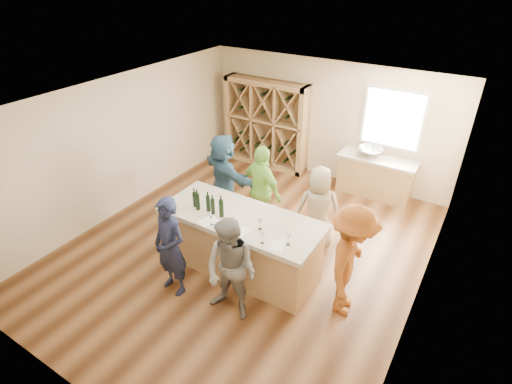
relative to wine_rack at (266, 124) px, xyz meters
The scene contains 34 objects.
floor 3.78m from the wine_rack, 65.36° to the right, with size 6.00×7.00×0.10m, color brown.
ceiling 4.00m from the wine_rack, 65.36° to the right, with size 6.00×7.00×0.10m, color white.
wall_back 1.56m from the wine_rack, 10.57° to the left, with size 6.00×0.10×2.80m, color beige.
wall_front 6.99m from the wine_rack, 77.60° to the right, with size 6.00×0.10×2.80m, color beige.
wall_left 3.63m from the wine_rack, 115.36° to the right, with size 0.10×7.00×2.80m, color beige.
wall_right 5.61m from the wine_rack, 35.70° to the right, with size 0.10×7.00×2.80m, color beige.
window_frame 3.08m from the wine_rack, ahead, with size 1.30×0.06×1.30m, color white.
window_pane 3.07m from the wine_rack, ahead, with size 1.18×0.01×1.18m, color white.
wine_rack is the anchor object (origin of this frame).
back_counter_base 2.98m from the wine_rack, ahead, with size 1.60×0.58×0.86m, color #AB8352.
back_counter_top 2.91m from the wine_rack, ahead, with size 1.70×0.62×0.06m, color #BCAF9A.
sink 2.70m from the wine_rack, ahead, with size 0.54×0.54×0.19m, color silver.
faucet 2.70m from the wine_rack, ahead, with size 0.02×0.02×0.30m, color silver.
tasting_counter_base 4.18m from the wine_rack, 65.20° to the right, with size 2.60×1.00×1.00m, color #AB8352.
tasting_counter_top 4.14m from the wine_rack, 65.20° to the right, with size 2.72×1.12×0.08m, color #BCAF9A.
wine_bottle_a 4.02m from the wine_rack, 76.87° to the right, with size 0.07×0.07×0.27m, color black.
wine_bottle_b 4.08m from the wine_rack, 75.64° to the right, with size 0.07×0.07×0.30m, color black.
wine_bottle_c 4.08m from the wine_rack, 73.05° to the right, with size 0.07×0.07×0.28m, color black.
wine_bottle_d 4.14m from the wine_rack, 71.61° to the right, with size 0.07×0.07×0.27m, color black.
wine_bottle_e 4.19m from the wine_rack, 69.41° to the right, with size 0.08×0.08×0.31m, color black.
wine_glass_a 4.44m from the wine_rack, 70.70° to the right, with size 0.06×0.06×0.16m, color white.
wine_glass_b 4.62m from the wine_rack, 66.05° to the right, with size 0.08×0.08×0.20m, color white.
wine_glass_c 4.82m from the wine_rack, 60.18° to the right, with size 0.08×0.08×0.20m, color white.
wine_glass_d 4.47m from the wine_rack, 60.72° to the right, with size 0.07×0.07×0.18m, color white.
wine_glass_e 4.86m from the wine_rack, 55.74° to the right, with size 0.07×0.07×0.19m, color white.
tasting_menu_a 4.37m from the wine_rack, 71.70° to the right, with size 0.22×0.30×0.00m, color white.
tasting_menu_b 4.58m from the wine_rack, 64.25° to the right, with size 0.20×0.27×0.00m, color white.
tasting_menu_c 4.87m from the wine_rack, 57.58° to the right, with size 0.20×0.27×0.00m, color white.
person_near_left 4.89m from the wine_rack, 77.10° to the right, with size 0.62×0.46×1.71m, color #191E38.
person_near_right 5.18m from the wine_rack, 65.05° to the right, with size 0.82×0.45×1.68m, color slate.
person_server 5.17m from the wine_rack, 45.87° to the right, with size 1.19×0.55×1.84m, color #994C19.
person_far_mid 2.94m from the wine_rack, 61.06° to the right, with size 1.05×0.54×1.78m, color #8CC64C.
person_far_right 3.58m from the wine_rack, 44.27° to the right, with size 0.79×0.51×1.62m, color gray.
person_far_left 2.53m from the wine_rack, 79.19° to the right, with size 1.65×0.59×1.78m, color #335972.
Camera 1 is at (3.28, -4.93, 4.70)m, focal length 28.00 mm.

